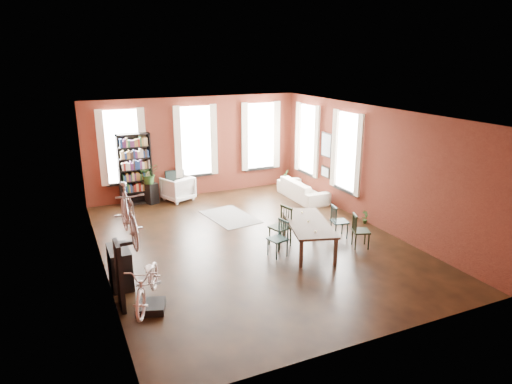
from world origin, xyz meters
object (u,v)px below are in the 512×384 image
dining_chair_a (278,239)px  console_table (120,267)px  dining_chair_c (361,231)px  bicycle_floor (146,263)px  white_armchair (178,187)px  bike_trainer (151,307)px  bookshelf (135,169)px  plant_stand (152,193)px  dining_table (308,236)px  dining_chair_d (339,221)px  dining_chair_b (280,227)px  cream_sofa (303,186)px

dining_chair_a → console_table: 3.51m
dining_chair_c → bicycle_floor: bearing=120.0°
white_armchair → bike_trainer: bearing=48.8°
dining_chair_a → dining_chair_c: 2.08m
bike_trainer → console_table: (-0.35, 1.21, 0.33)m
bookshelf → plant_stand: bookshelf is taller
dining_table → bike_trainer: dining_table is taller
dining_chair_d → dining_chair_a: bearing=111.8°
dining_table → bookshelf: bookshelf is taller
dining_chair_b → bike_trainer: size_ratio=1.93×
bicycle_floor → bookshelf: bearing=105.3°
cream_sofa → bicycle_floor: 7.57m
white_armchair → plant_stand: 0.84m
dining_chair_c → bookshelf: (-4.27, 5.65, 0.68)m
dining_chair_b → dining_chair_a: bearing=-47.3°
dining_table → cream_sofa: (1.90, 3.53, 0.06)m
dining_chair_a → white_armchair: white_armchair is taller
dining_chair_d → cream_sofa: 3.28m
bookshelf → bike_trainer: bookshelf is taller
plant_stand → console_table: bearing=-108.7°
dining_chair_b → bicycle_floor: (-3.51, -1.64, 0.47)m
dining_chair_b → plant_stand: bearing=-169.4°
bicycle_floor → dining_chair_d: bearing=40.3°
dining_chair_d → bicycle_floor: size_ratio=0.52×
console_table → plant_stand: console_table is taller
dining_chair_a → plant_stand: (-1.81, 5.08, -0.10)m
dining_chair_c → dining_chair_d: 0.76m
dining_chair_b → bike_trainer: 3.88m
dining_chair_d → bookshelf: bearing=51.4°
bookshelf → bicycle_floor: bookshelf is taller
bookshelf → bike_trainer: 6.56m
dining_chair_d → plant_stand: (-3.76, 4.71, -0.09)m
plant_stand → dining_chair_c: bearing=-54.8°
console_table → white_armchair: bearing=63.2°
dining_chair_b → console_table: bearing=-97.9°
bookshelf → dining_chair_a: bearing=-67.1°
dining_chair_b → plant_stand: (-2.14, 4.58, -0.16)m
dining_chair_c → plant_stand: size_ratio=1.29×
cream_sofa → bookshelf: bearing=71.0°
dining_table → dining_chair_a: bearing=-161.0°
dining_chair_c → bookshelf: bookshelf is taller
dining_chair_b → cream_sofa: dining_chair_b is taller
dining_table → dining_chair_d: bearing=33.0°
plant_stand → dining_chair_d: bearing=-51.4°
dining_chair_c → plant_stand: (-3.86, 5.46, -0.10)m
white_armchair → console_table: white_armchair is taller
dining_table → dining_chair_c: (1.22, -0.42, 0.07)m
console_table → bicycle_floor: size_ratio=0.50×
dining_chair_b → cream_sofa: size_ratio=0.46×
dining_chair_a → bike_trainer: 3.38m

